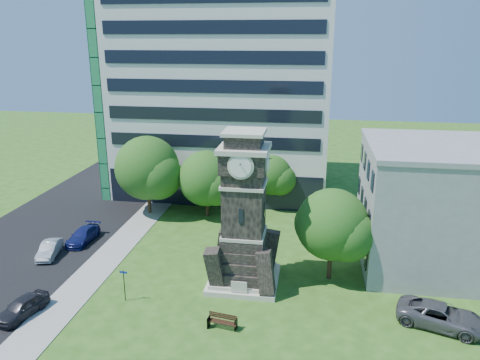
% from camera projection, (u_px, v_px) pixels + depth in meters
% --- Properties ---
extents(ground, '(160.00, 160.00, 0.00)m').
position_uv_depth(ground, '(201.00, 291.00, 35.83)').
color(ground, '#2C5117').
rests_on(ground, ground).
extents(sidewalk, '(3.00, 70.00, 0.06)m').
position_uv_depth(sidewalk, '(111.00, 254.00, 41.97)').
color(sidewalk, gray).
rests_on(sidewalk, ground).
extents(street, '(14.00, 80.00, 0.02)m').
position_uv_depth(street, '(25.00, 247.00, 43.25)').
color(street, black).
rests_on(street, ground).
extents(clock_tower, '(5.40, 5.40, 12.22)m').
position_uv_depth(clock_tower, '(244.00, 220.00, 35.71)').
color(clock_tower, beige).
rests_on(clock_tower, ground).
extents(office_tall, '(26.20, 15.11, 28.60)m').
position_uv_depth(office_tall, '(223.00, 75.00, 56.50)').
color(office_tall, silver).
rests_on(office_tall, ground).
extents(office_low, '(15.20, 12.20, 10.40)m').
position_uv_depth(office_low, '(456.00, 206.00, 38.84)').
color(office_low, gray).
rests_on(office_low, ground).
extents(car_street_south, '(2.55, 4.28, 1.37)m').
position_uv_depth(car_street_south, '(22.00, 307.00, 32.54)').
color(car_street_south, '#232328').
rests_on(car_street_south, ground).
extents(car_street_mid, '(2.16, 4.05, 1.27)m').
position_uv_depth(car_street_mid, '(49.00, 249.00, 41.43)').
color(car_street_mid, '#9DA0A4').
rests_on(car_street_mid, ground).
extents(car_street_north, '(1.97, 4.52, 1.29)m').
position_uv_depth(car_street_north, '(83.00, 235.00, 44.28)').
color(car_street_north, navy).
rests_on(car_street_north, ground).
extents(car_east_lot, '(6.26, 4.37, 1.59)m').
position_uv_depth(car_east_lot, '(441.00, 316.00, 31.31)').
color(car_east_lot, '#4E4E54').
rests_on(car_east_lot, ground).
extents(park_bench, '(1.98, 0.53, 1.02)m').
position_uv_depth(park_bench, '(222.00, 321.00, 31.21)').
color(park_bench, black).
rests_on(park_bench, ground).
extents(street_sign, '(0.59, 0.06, 2.47)m').
position_uv_depth(street_sign, '(124.00, 282.00, 34.16)').
color(street_sign, black).
rests_on(street_sign, ground).
extents(tree_nw, '(7.59, 6.90, 8.62)m').
position_uv_depth(tree_nw, '(148.00, 170.00, 50.25)').
color(tree_nw, '#332114').
rests_on(tree_nw, ground).
extents(tree_nc, '(6.55, 5.95, 7.24)m').
position_uv_depth(tree_nc, '(207.00, 180.00, 49.69)').
color(tree_nc, '#332114').
rests_on(tree_nc, ground).
extents(tree_ne, '(5.37, 4.88, 6.48)m').
position_uv_depth(tree_ne, '(272.00, 175.00, 52.27)').
color(tree_ne, '#332114').
rests_on(tree_ne, ground).
extents(tree_east, '(6.23, 5.67, 7.53)m').
position_uv_depth(tree_east, '(333.00, 227.00, 36.47)').
color(tree_east, '#332114').
rests_on(tree_east, ground).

